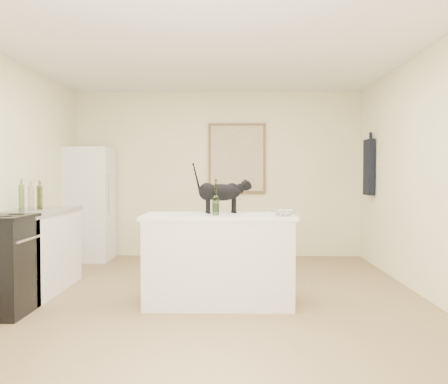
{
  "coord_description": "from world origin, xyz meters",
  "views": [
    {
      "loc": [
        0.24,
        -5.11,
        1.29
      ],
      "look_at": [
        0.15,
        -0.15,
        1.12
      ],
      "focal_mm": 39.8,
      "sensor_mm": 36.0,
      "label": 1
    }
  ],
  "objects_px": {
    "fridge": "(89,204)",
    "glass_bowl": "(284,213)",
    "black_cat": "(220,195)",
    "wine_bottle": "(216,200)"
  },
  "relations": [
    {
      "from": "fridge",
      "to": "glass_bowl",
      "type": "xyz_separation_m",
      "value": [
        2.68,
        -2.71,
        0.08
      ]
    },
    {
      "from": "fridge",
      "to": "black_cat",
      "type": "height_order",
      "value": "fridge"
    },
    {
      "from": "fridge",
      "to": "glass_bowl",
      "type": "bearing_deg",
      "value": -45.31
    },
    {
      "from": "black_cat",
      "to": "wine_bottle",
      "type": "relative_size",
      "value": 1.79
    },
    {
      "from": "fridge",
      "to": "wine_bottle",
      "type": "bearing_deg",
      "value": -52.97
    },
    {
      "from": "fridge",
      "to": "black_cat",
      "type": "bearing_deg",
      "value": -49.44
    },
    {
      "from": "wine_bottle",
      "to": "black_cat",
      "type": "bearing_deg",
      "value": 82.78
    },
    {
      "from": "wine_bottle",
      "to": "glass_bowl",
      "type": "height_order",
      "value": "wine_bottle"
    },
    {
      "from": "wine_bottle",
      "to": "glass_bowl",
      "type": "xyz_separation_m",
      "value": [
        0.66,
        -0.03,
        -0.12
      ]
    },
    {
      "from": "fridge",
      "to": "wine_bottle",
      "type": "xyz_separation_m",
      "value": [
        2.02,
        -2.68,
        0.2
      ]
    }
  ]
}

